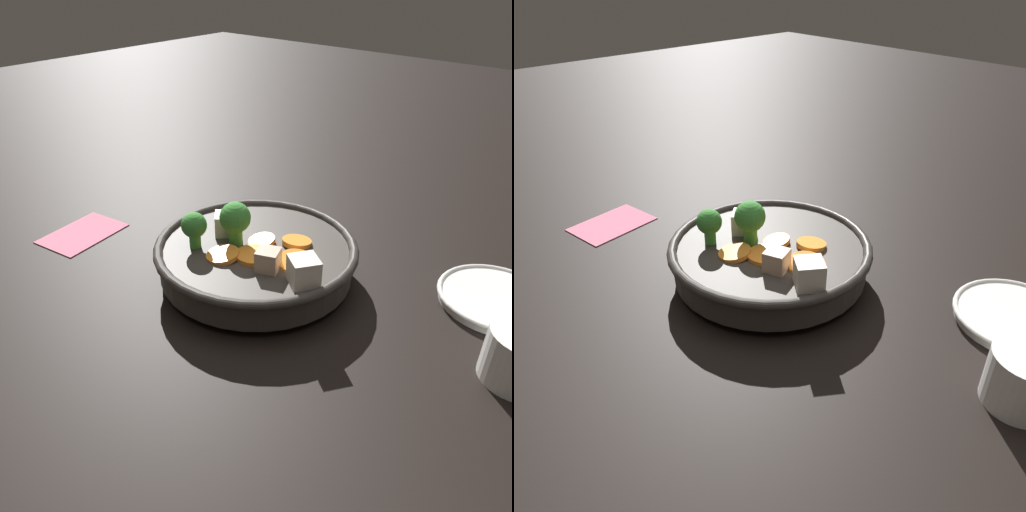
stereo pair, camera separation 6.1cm
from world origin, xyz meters
TOP-DOWN VIEW (x-y plane):
  - ground_plane at (0.00, 0.00)m, footprint 3.00×3.00m
  - stirfry_bowl at (0.00, -0.00)m, footprint 0.25×0.25m
  - side_saucer at (-0.14, 0.25)m, footprint 0.13×0.13m
  - napkin at (0.08, -0.26)m, footprint 0.12×0.09m

SIDE VIEW (x-z plane):
  - ground_plane at x=0.00m, z-range 0.00..0.00m
  - napkin at x=0.08m, z-range 0.00..0.00m
  - side_saucer at x=-0.14m, z-range 0.00..0.01m
  - stirfry_bowl at x=0.00m, z-range -0.02..0.08m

